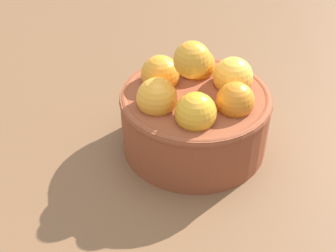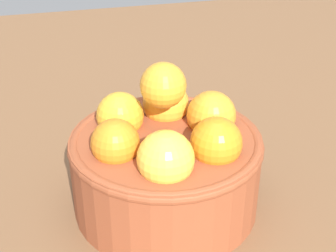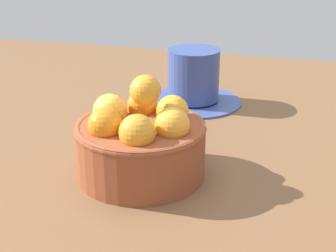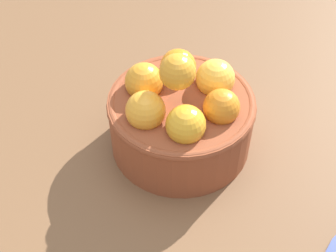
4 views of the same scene
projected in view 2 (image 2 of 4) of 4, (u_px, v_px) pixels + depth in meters
The scene contains 2 objects.
ground_plane at pixel (166, 221), 41.29cm from camera, with size 117.07×117.19×3.76cm, color brown.
terracotta_bowl at pixel (166, 160), 38.25cm from camera, with size 15.01×15.01×12.15cm.
Camera 2 is at (-8.08, -30.96, 25.42)cm, focal length 52.15 mm.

